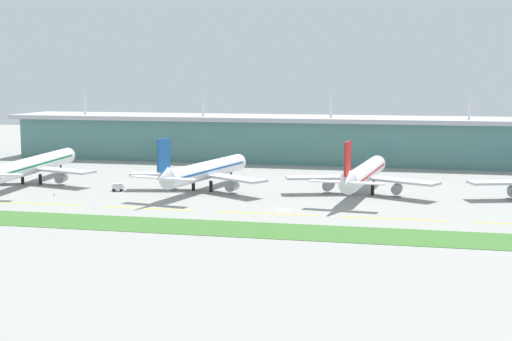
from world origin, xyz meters
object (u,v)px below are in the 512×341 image
(airliner_near_middle, at_px, (204,171))
(safety_cone_left_wingtip, at_px, (54,195))
(airliner_far_middle, at_px, (363,174))
(baggage_cart, at_px, (118,187))
(airliner_nearest, at_px, (33,165))

(airliner_near_middle, relative_size, safety_cone_left_wingtip, 85.62)
(airliner_far_middle, distance_m, baggage_cart, 78.87)
(airliner_near_middle, distance_m, baggage_cart, 28.30)
(airliner_far_middle, xyz_separation_m, baggage_cart, (-77.81, -11.76, -5.18))
(baggage_cart, bearing_deg, airliner_near_middle, 14.96)
(airliner_nearest, bearing_deg, baggage_cart, -13.89)
(airliner_near_middle, height_order, safety_cone_left_wingtip, airliner_near_middle)
(airliner_nearest, relative_size, baggage_cart, 18.88)
(baggage_cart, relative_size, safety_cone_left_wingtip, 5.36)
(airliner_nearest, height_order, airliner_near_middle, same)
(airliner_near_middle, distance_m, safety_cone_left_wingtip, 47.52)
(airliner_near_middle, bearing_deg, safety_cone_left_wingtip, -154.75)
(baggage_cart, bearing_deg, safety_cone_left_wingtip, -140.64)
(airliner_near_middle, bearing_deg, baggage_cart, -165.04)
(airliner_far_middle, bearing_deg, airliner_near_middle, -174.86)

